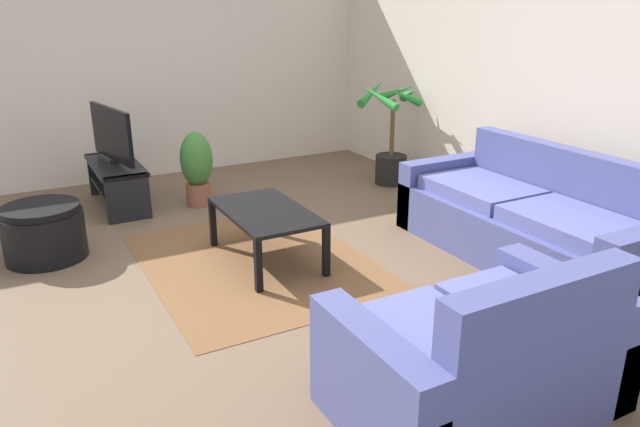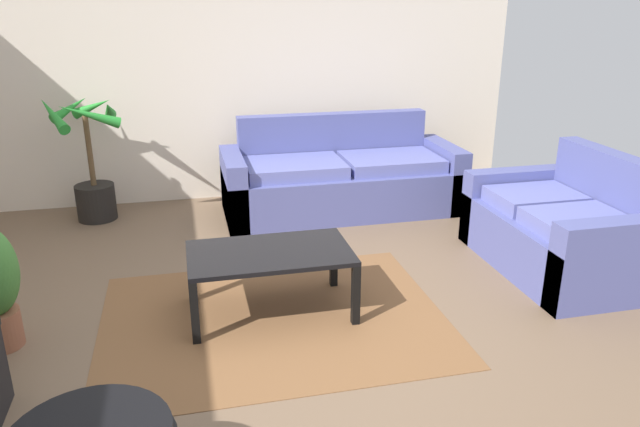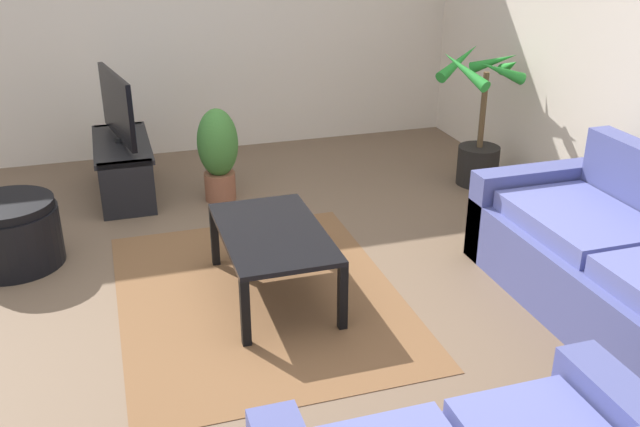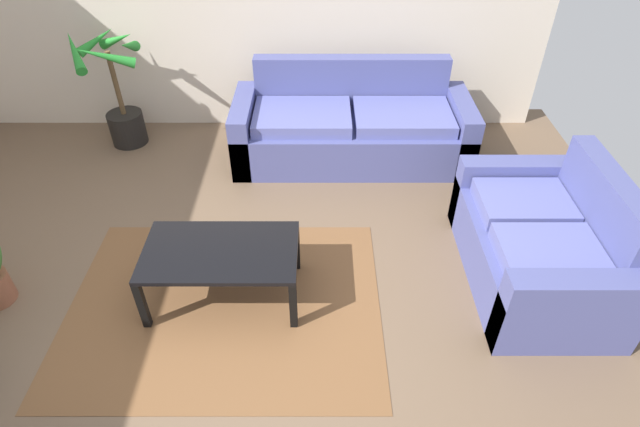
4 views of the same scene
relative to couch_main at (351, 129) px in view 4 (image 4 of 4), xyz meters
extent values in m
plane|color=brown|center=(-1.00, -2.28, -0.30)|extent=(6.60, 6.60, 0.00)
cube|color=#4C518C|center=(0.00, -0.03, -0.09)|extent=(2.27, 0.90, 0.42)
cube|color=#4C518C|center=(0.00, 0.34, 0.36)|extent=(1.91, 0.16, 0.48)
cube|color=#4C518C|center=(-1.04, -0.03, 0.01)|extent=(0.18, 0.90, 0.62)
cube|color=#4C518C|center=(1.04, -0.03, 0.01)|extent=(0.18, 0.90, 0.62)
cube|color=#5D63A4|center=(-0.48, -0.08, 0.18)|extent=(0.91, 0.66, 0.12)
cube|color=#5D63A4|center=(0.48, -0.08, 0.18)|extent=(0.91, 0.66, 0.12)
cube|color=#4C518C|center=(1.25, -1.70, -0.09)|extent=(0.90, 1.45, 0.42)
cube|color=#4C518C|center=(1.62, -1.70, 0.36)|extent=(0.16, 1.09, 0.48)
cube|color=#4C518C|center=(1.25, -2.33, 0.01)|extent=(0.90, 0.18, 0.62)
cube|color=#4C518C|center=(1.25, -1.07, 0.01)|extent=(0.90, 0.18, 0.62)
cube|color=#5D63A4|center=(1.20, -1.97, 0.18)|extent=(0.66, 0.50, 0.12)
cube|color=#5D63A4|center=(1.20, -1.43, 0.18)|extent=(0.66, 0.50, 0.12)
cube|color=black|center=(-0.99, -1.89, 0.12)|extent=(1.05, 0.61, 0.03)
cube|color=black|center=(-1.49, -2.17, -0.10)|extent=(0.05, 0.05, 0.41)
cube|color=black|center=(-0.49, -2.17, -0.10)|extent=(0.05, 0.05, 0.41)
cube|color=black|center=(-1.49, -1.61, -0.10)|extent=(0.05, 0.05, 0.41)
cube|color=black|center=(-0.49, -1.61, -0.10)|extent=(0.05, 0.05, 0.41)
cube|color=brown|center=(-0.99, -1.99, -0.30)|extent=(2.20, 1.70, 0.01)
cylinder|color=black|center=(-2.31, 0.27, -0.13)|extent=(0.36, 0.36, 0.34)
cylinder|color=brown|center=(-2.31, 0.27, 0.36)|extent=(0.05, 0.05, 0.65)
cone|color=#258A2D|center=(-2.10, 0.28, 0.73)|extent=(0.12, 0.43, 0.25)
cone|color=#258A2D|center=(-2.26, 0.44, 0.73)|extent=(0.39, 0.19, 0.23)
cone|color=#258A2D|center=(-2.45, 0.41, 0.73)|extent=(0.36, 0.36, 0.24)
cone|color=#258A2D|center=(-2.55, 0.13, 0.73)|extent=(0.35, 0.53, 0.29)
cone|color=#258A2D|center=(-2.24, 0.02, 0.73)|extent=(0.52, 0.25, 0.28)
camera|label=1|loc=(3.19, -3.66, 1.71)|focal=33.57mm
camera|label=2|loc=(-1.48, -5.42, 1.66)|focal=33.64mm
camera|label=3|loc=(2.76, -2.76, 1.94)|focal=39.41mm
camera|label=4|loc=(-0.31, -4.40, 2.46)|focal=28.43mm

